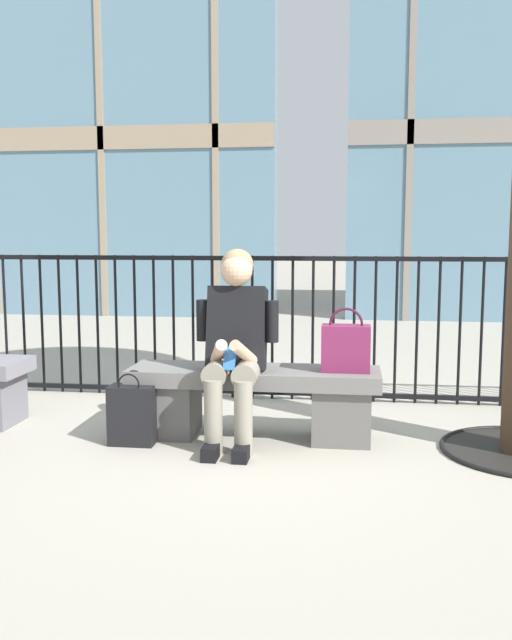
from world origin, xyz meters
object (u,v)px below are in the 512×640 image
Objects in this scene: stone_bench at (254,396)px; handbag_on_bench at (346,347)px; shopping_bag at (132,414)px; seated_person_with_phone at (235,340)px.

handbag_on_bench is (0.58, -0.01, 0.33)m from stone_bench.
shopping_bag is (-1.31, -0.24, -0.41)m from handbag_on_bench.
stone_bench is 0.41m from seated_person_with_phone.
handbag_on_bench is (0.68, 0.12, -0.05)m from seated_person_with_phone.
stone_bench is at bearing 179.01° from handbag_on_bench.
seated_person_with_phone reaches higher than shopping_bag.
shopping_bag is at bearing -161.06° from stone_bench.
stone_bench is 3.48× the size of shopping_bag.
stone_bench is 1.32× the size of seated_person_with_phone.
shopping_bag is at bearing -169.05° from seated_person_with_phone.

